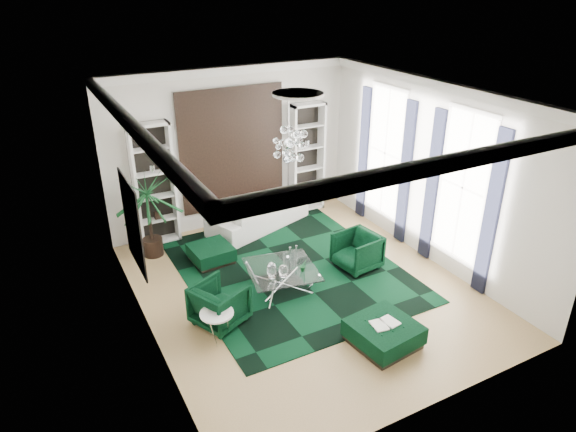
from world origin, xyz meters
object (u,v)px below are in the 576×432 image
palm (148,206)px  sofa (258,213)px  armchair_left (220,304)px  side_table (218,327)px  coffee_table (282,278)px  ottoman_front (384,334)px  armchair_right (357,251)px  ottoman_side (211,254)px

palm → sofa: bearing=3.5°
armchair_left → side_table: (-0.22, -0.44, -0.11)m
coffee_table → palm: bearing=126.6°
coffee_table → ottoman_front: coffee_table is taller
armchair_right → coffee_table: bearing=-97.9°
sofa → side_table: size_ratio=4.56×
armchair_right → sofa: bearing=-166.7°
ottoman_side → ottoman_front: size_ratio=0.82×
sofa → ottoman_side: size_ratio=3.11×
coffee_table → sofa: bearing=74.4°
sofa → armchair_right: 2.90m
coffee_table → palm: (-1.88, 2.53, 0.96)m
sofa → coffee_table: sofa is taller
armchair_left → palm: palm is taller
ottoman_side → side_table: side_table is taller
armchair_left → coffee_table: (1.47, 0.46, -0.16)m
armchair_left → palm: 3.12m
armchair_left → armchair_right: bearing=-106.8°
armchair_right → ottoman_front: 2.51m
side_table → armchair_right: bearing=14.3°
ottoman_side → side_table: bearing=-107.9°
armchair_right → coffee_table: 1.77m
sofa → palm: palm is taller
armchair_left → ottoman_side: 2.19m
armchair_right → armchair_left: bearing=-89.4°
sofa → armchair_left: (-2.22, -3.15, 0.01)m
coffee_table → side_table: size_ratio=2.29×
armchair_left → coffee_table: bearing=-97.1°
ottoman_side → palm: (-1.02, 0.89, 1.00)m
sofa → side_table: bearing=36.8°
armchair_left → coffee_table: armchair_left is taller
armchair_right → palm: 4.52m
ottoman_front → ottoman_side: bearing=111.8°
sofa → coffee_table: bearing=55.3°
coffee_table → ottoman_side: coffee_table is taller
sofa → ottoman_side: bearing=14.0°
ottoman_front → palm: palm is taller
armchair_left → ottoman_side: armchair_left is taller
armchair_right → ottoman_front: bearing=-31.7°
coffee_table → ottoman_front: 2.41m
palm → ottoman_side: bearing=-41.1°
armchair_left → ottoman_front: (2.18, -1.84, -0.18)m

